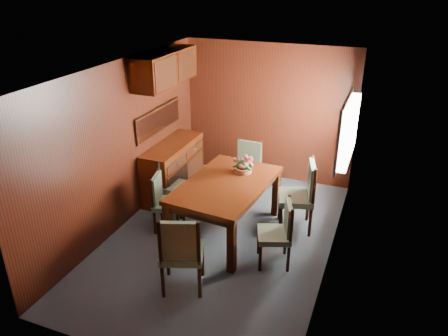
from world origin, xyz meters
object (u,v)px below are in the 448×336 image
at_px(chair_head, 181,250).
at_px(sideboard, 173,169).
at_px(chair_right_near, 280,230).
at_px(chair_left_near, 164,199).
at_px(dining_table, 226,190).
at_px(flower_centerpiece, 243,164).

bearing_deg(chair_head, sideboard, 100.05).
bearing_deg(chair_right_near, chair_left_near, 63.58).
height_order(chair_left_near, chair_head, chair_head).
bearing_deg(chair_left_near, sideboard, -172.65).
distance_m(sideboard, dining_table, 1.51).
xyz_separation_m(chair_head, flower_centerpiece, (0.13, 1.77, 0.36)).
bearing_deg(dining_table, sideboard, 152.35).
xyz_separation_m(chair_left_near, chair_right_near, (1.77, -0.20, 0.02)).
xyz_separation_m(dining_table, chair_right_near, (0.89, -0.42, -0.19)).
bearing_deg(chair_right_near, flower_centerpiece, 23.59).
bearing_deg(sideboard, flower_centerpiece, -16.51).
bearing_deg(flower_centerpiece, chair_head, -94.22).
height_order(chair_left_near, chair_right_near, chair_right_near).
bearing_deg(sideboard, chair_head, -60.39).
distance_m(sideboard, chair_left_near, 1.10).
xyz_separation_m(chair_right_near, flower_centerpiece, (-0.79, 0.83, 0.44)).
height_order(dining_table, chair_right_near, chair_right_near).
relative_size(chair_right_near, flower_centerpiece, 3.24).
xyz_separation_m(chair_left_near, flower_centerpiece, (0.98, 0.63, 0.45)).
bearing_deg(flower_centerpiece, dining_table, -104.99).
xyz_separation_m(sideboard, dining_table, (1.26, -0.81, 0.24)).
bearing_deg(flower_centerpiece, chair_right_near, -46.47).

